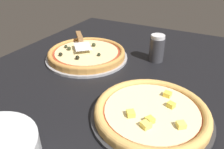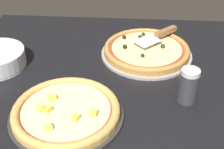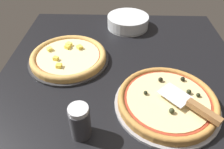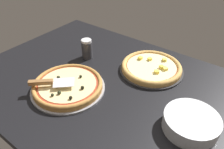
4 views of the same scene
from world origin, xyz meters
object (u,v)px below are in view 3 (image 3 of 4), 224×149
at_px(pizza_front, 167,100).
at_px(parmesan_shaker, 80,122).
at_px(pizza_back, 68,56).
at_px(serving_spatula, 196,107).
at_px(plate_stack, 128,22).

relative_size(pizza_front, parmesan_shaker, 2.90).
bearing_deg(pizza_front, pizza_back, 57.24).
xyz_separation_m(serving_spatula, plate_stack, (0.62, 0.19, -0.03)).
height_order(pizza_front, parmesan_shaker, parmesan_shaker).
bearing_deg(plate_stack, parmesan_shaker, 167.29).
bearing_deg(parmesan_shaker, serving_spatula, -79.50).
bearing_deg(pizza_front, serving_spatula, -128.80).
xyz_separation_m(pizza_front, parmesan_shaker, (-0.12, 0.27, 0.03)).
distance_m(serving_spatula, parmesan_shaker, 0.35).
bearing_deg(pizza_back, serving_spatula, -123.79).
bearing_deg(pizza_back, plate_stack, -39.60).
distance_m(pizza_front, parmesan_shaker, 0.30).
height_order(pizza_front, pizza_back, pizza_front).
bearing_deg(parmesan_shaker, pizza_front, -65.91).
height_order(pizza_front, serving_spatula, serving_spatula).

